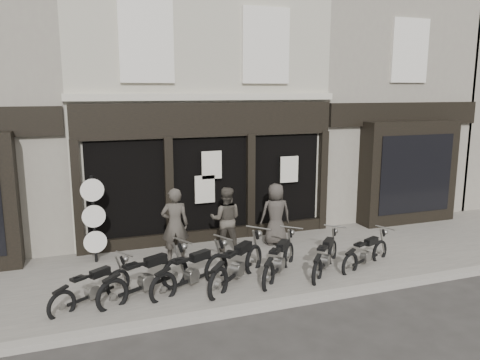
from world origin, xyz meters
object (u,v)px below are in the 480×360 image
object	(u,v)px
motorcycle_5	(325,259)
man_right	(276,214)
motorcycle_3	(238,268)
motorcycle_0	(92,291)
motorcycle_2	(192,275)
man_centre	(226,219)
man_left	(175,225)
motorcycle_4	(279,263)
advert_sign_post	(94,223)
motorcycle_1	(147,280)
motorcycle_6	(366,256)

from	to	relation	value
motorcycle_5	man_right	distance (m)	2.23
motorcycle_3	man_right	size ratio (longest dim) A/B	1.13
motorcycle_0	motorcycle_5	bearing A→B (deg)	-33.98
motorcycle_2	man_right	bearing A→B (deg)	8.57
man_centre	motorcycle_5	bearing A→B (deg)	151.41
man_left	man_centre	world-z (taller)	man_left
motorcycle_5	man_centre	distance (m)	2.77
motorcycle_4	advert_sign_post	bearing A→B (deg)	102.66
motorcycle_4	motorcycle_5	distance (m)	1.12
motorcycle_5	man_centre	world-z (taller)	man_centre
motorcycle_1	motorcycle_3	distance (m)	1.96
motorcycle_4	man_left	size ratio (longest dim) A/B	0.93
motorcycle_5	motorcycle_0	bearing A→B (deg)	133.31
motorcycle_2	man_left	size ratio (longest dim) A/B	1.09
motorcycle_4	man_right	bearing A→B (deg)	21.03
man_left	man_right	bearing A→B (deg)	-162.92
man_left	motorcycle_4	bearing A→B (deg)	150.44
motorcycle_4	motorcycle_5	world-z (taller)	motorcycle_4
motorcycle_2	advert_sign_post	size ratio (longest dim) A/B	0.88
motorcycle_0	motorcycle_6	size ratio (longest dim) A/B	0.95
motorcycle_0	motorcycle_4	xyz separation A→B (m)	(4.03, 0.03, 0.04)
motorcycle_5	advert_sign_post	bearing A→B (deg)	109.06
motorcycle_4	motorcycle_6	xyz separation A→B (m)	(2.18, -0.17, -0.04)
motorcycle_6	motorcycle_0	bearing A→B (deg)	155.34
motorcycle_2	man_centre	xyz separation A→B (m)	(1.40, 1.98, 0.55)
motorcycle_0	motorcycle_6	distance (m)	6.22
motorcycle_2	advert_sign_post	bearing A→B (deg)	101.98
motorcycle_5	advert_sign_post	size ratio (longest dim) A/B	0.71
motorcycle_5	man_right	bearing A→B (deg)	52.65
motorcycle_2	motorcycle_5	size ratio (longest dim) A/B	1.24
motorcycle_2	man_right	world-z (taller)	man_right
motorcycle_5	man_centre	bearing A→B (deg)	84.18
motorcycle_1	motorcycle_6	distance (m)	5.16
motorcycle_1	motorcycle_5	size ratio (longest dim) A/B	1.29
motorcycle_3	motorcycle_4	size ratio (longest dim) A/B	1.11
motorcycle_1	motorcycle_4	size ratio (longest dim) A/B	1.22
motorcycle_6	man_centre	xyz separation A→B (m)	(-2.81, 2.12, 0.60)
motorcycle_4	motorcycle_5	bearing A→B (deg)	-53.48
motorcycle_0	motorcycle_3	distance (m)	3.02
man_centre	advert_sign_post	distance (m)	3.24
advert_sign_post	man_right	bearing A→B (deg)	-6.67
motorcycle_0	motorcycle_3	bearing A→B (deg)	-33.55
motorcycle_4	motorcycle_6	distance (m)	2.19
motorcycle_4	motorcycle_5	xyz separation A→B (m)	(1.11, -0.12, -0.01)
man_right	advert_sign_post	size ratio (longest dim) A/B	0.74
man_left	man_right	world-z (taller)	man_left
motorcycle_0	motorcycle_1	bearing A→B (deg)	-33.78
motorcycle_2	motorcycle_6	world-z (taller)	motorcycle_2
motorcycle_3	motorcycle_6	distance (m)	3.20
motorcycle_6	advert_sign_post	bearing A→B (deg)	135.01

